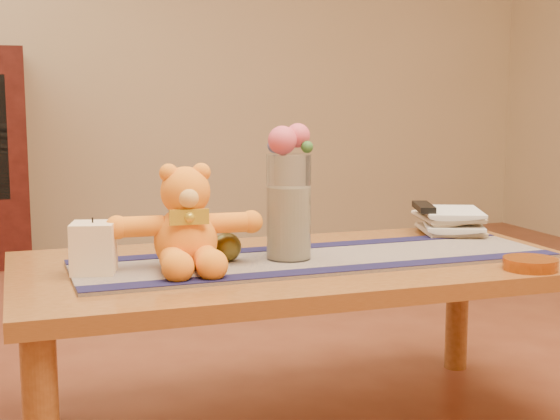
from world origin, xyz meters
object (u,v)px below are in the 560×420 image
object	(u,v)px
pillar_candle	(94,248)
tv_remote	(424,207)
teddy_bear	(186,219)
book_bottom	(422,231)
glass_vase	(289,207)
amber_dish	(530,264)
bronze_ball	(227,247)

from	to	relation	value
pillar_candle	tv_remote	size ratio (longest dim) A/B	0.72
teddy_bear	book_bottom	xyz separation A→B (m)	(0.77, 0.25, -0.11)
glass_vase	book_bottom	size ratio (longest dim) A/B	1.17
tv_remote	amber_dish	bearing A→B (deg)	-69.48
pillar_candle	book_bottom	distance (m)	1.01
glass_vase	book_bottom	world-z (taller)	glass_vase
glass_vase	book_bottom	xyz separation A→B (m)	(0.50, 0.24, -0.13)
bronze_ball	amber_dish	xyz separation A→B (m)	(0.67, -0.29, -0.03)
bronze_ball	amber_dish	bearing A→B (deg)	-23.27
glass_vase	tv_remote	distance (m)	0.55
pillar_candle	glass_vase	xyz separation A→B (m)	(0.47, 0.00, 0.07)
book_bottom	amber_dish	bearing A→B (deg)	-72.87
teddy_bear	bronze_ball	world-z (taller)	teddy_bear
tv_remote	amber_dish	size ratio (longest dim) A/B	1.24
pillar_candle	amber_dish	world-z (taller)	pillar_candle
bronze_ball	glass_vase	bearing A→B (deg)	-6.86
book_bottom	glass_vase	bearing A→B (deg)	-138.91
bronze_ball	book_bottom	size ratio (longest dim) A/B	0.32
book_bottom	tv_remote	size ratio (longest dim) A/B	1.39
book_bottom	tv_remote	world-z (taller)	tv_remote
bronze_ball	book_bottom	xyz separation A→B (m)	(0.66, 0.22, -0.03)
book_bottom	amber_dish	size ratio (longest dim) A/B	1.73
pillar_candle	bronze_ball	xyz separation A→B (m)	(0.32, 0.02, -0.02)
pillar_candle	bronze_ball	world-z (taller)	pillar_candle
glass_vase	tv_remote	xyz separation A→B (m)	(0.50, 0.23, -0.05)
pillar_candle	book_bottom	size ratio (longest dim) A/B	0.52
pillar_candle	amber_dish	distance (m)	1.02
pillar_candle	bronze_ball	distance (m)	0.32
teddy_bear	tv_remote	world-z (taller)	teddy_bear
pillar_candle	glass_vase	size ratio (longest dim) A/B	0.44
tv_remote	amber_dish	distance (m)	0.50
teddy_bear	tv_remote	distance (m)	0.80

